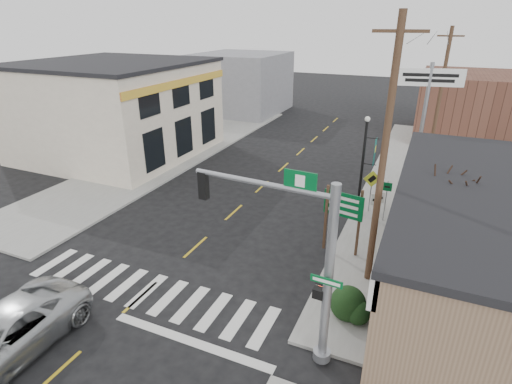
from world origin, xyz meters
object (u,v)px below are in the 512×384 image
at_px(traffic_signal_pole, 305,254).
at_px(dance_center_sign, 427,98).
at_px(bare_tree, 456,179).
at_px(suv, 2,336).
at_px(fire_hydrant, 385,241).
at_px(utility_pole_far, 439,98).
at_px(guide_sign, 343,212).
at_px(utility_pole_near, 383,158).
at_px(lamp_post, 364,159).

distance_m(traffic_signal_pole, dance_center_sign, 15.43).
relative_size(dance_center_sign, bare_tree, 1.44).
bearing_deg(bare_tree, suv, -140.12).
distance_m(fire_hydrant, utility_pole_far, 13.84).
xyz_separation_m(traffic_signal_pole, fire_hydrant, (1.63, 7.52, -3.23)).
relative_size(guide_sign, utility_pole_far, 0.34).
height_order(traffic_signal_pole, utility_pole_near, utility_pole_near).
bearing_deg(utility_pole_far, bare_tree, -90.78).
height_order(lamp_post, bare_tree, lamp_post).
height_order(traffic_signal_pole, utility_pole_far, utility_pole_far).
height_order(suv, utility_pole_near, utility_pole_near).
bearing_deg(utility_pole_far, traffic_signal_pole, -102.82).
xyz_separation_m(traffic_signal_pole, guide_sign, (-0.18, 6.36, -1.59)).
bearing_deg(lamp_post, fire_hydrant, -44.78).
bearing_deg(utility_pole_far, lamp_post, -112.09).
bearing_deg(utility_pole_near, guide_sign, 127.38).
xyz_separation_m(guide_sign, dance_center_sign, (2.47, 8.76, 3.61)).
xyz_separation_m(suv, lamp_post, (8.38, 14.43, 2.44)).
height_order(bare_tree, utility_pole_near, utility_pole_near).
xyz_separation_m(lamp_post, dance_center_sign, (2.41, 4.44, 2.54)).
bearing_deg(lamp_post, utility_pole_near, -59.82).
distance_m(fire_hydrant, bare_tree, 4.48).
distance_m(traffic_signal_pole, utility_pole_near, 5.27).
distance_m(traffic_signal_pole, utility_pole_far, 20.82).
relative_size(traffic_signal_pole, utility_pole_near, 0.60).
height_order(suv, lamp_post, lamp_post).
relative_size(bare_tree, utility_pole_near, 0.52).
xyz_separation_m(suv, bare_tree, (12.42, 10.38, 3.48)).
relative_size(suv, utility_pole_far, 0.60).
distance_m(guide_sign, dance_center_sign, 9.79).
relative_size(traffic_signal_pole, utility_pole_far, 0.65).
bearing_deg(guide_sign, traffic_signal_pole, -77.39).
relative_size(fire_hydrant, lamp_post, 0.13).
relative_size(suv, fire_hydrant, 8.16).
distance_m(suv, traffic_signal_pole, 9.75).
bearing_deg(suv, traffic_signal_pole, 22.66).
distance_m(guide_sign, bare_tree, 4.62).
bearing_deg(bare_tree, utility_pole_far, 93.69).
distance_m(traffic_signal_pole, lamp_post, 10.69).
height_order(traffic_signal_pole, fire_hydrant, traffic_signal_pole).
bearing_deg(lamp_post, traffic_signal_pole, -73.18).
distance_m(suv, fire_hydrant, 15.16).
relative_size(suv, lamp_post, 1.05).
bearing_deg(utility_pole_near, suv, -146.69).
relative_size(suv, bare_tree, 1.06).
xyz_separation_m(suv, dance_center_sign, (10.80, 18.87, 4.98)).
xyz_separation_m(traffic_signal_pole, lamp_post, (-0.12, 10.68, -0.52)).
xyz_separation_m(lamp_post, utility_pole_far, (3.14, 9.89, 1.70)).
distance_m(suv, utility_pole_far, 27.23).
xyz_separation_m(guide_sign, utility_pole_near, (1.51, -1.50, 3.12)).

